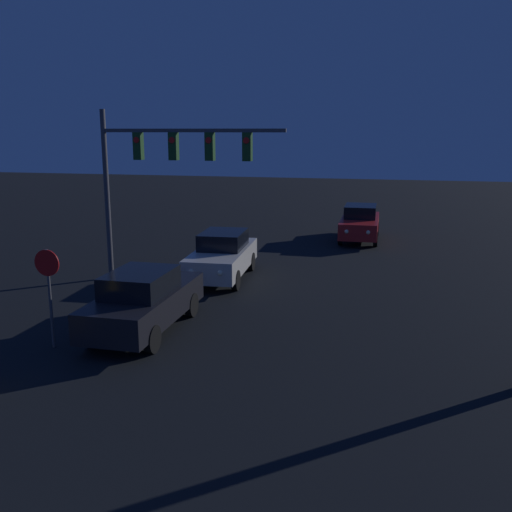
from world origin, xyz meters
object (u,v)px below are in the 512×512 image
(traffic_signal_mast, at_px, (162,161))
(car_far, at_px, (360,223))
(car_near, at_px, (144,300))
(stop_sign, at_px, (49,281))
(car_mid, at_px, (222,255))

(traffic_signal_mast, bearing_deg, car_far, 56.82)
(car_near, relative_size, traffic_signal_mast, 0.72)
(car_far, relative_size, stop_sign, 1.89)
(car_near, height_order, traffic_signal_mast, traffic_signal_mast)
(traffic_signal_mast, distance_m, stop_sign, 6.85)
(car_far, bearing_deg, car_mid, 62.56)
(car_near, bearing_deg, car_mid, 85.54)
(car_near, distance_m, car_far, 14.88)
(car_near, distance_m, stop_sign, 2.45)
(car_mid, xyz_separation_m, car_far, (4.30, 8.45, 0.00))
(car_far, bearing_deg, traffic_signal_mast, 56.34)
(car_near, xyz_separation_m, car_mid, (0.42, 5.67, 0.00))
(stop_sign, bearing_deg, car_near, 42.88)
(car_mid, relative_size, stop_sign, 1.91)
(car_mid, bearing_deg, car_far, -120.24)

